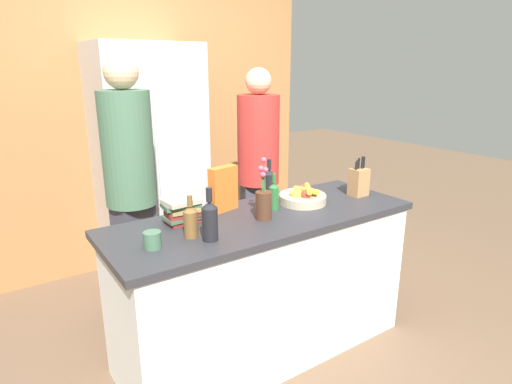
{
  "coord_description": "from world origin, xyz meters",
  "views": [
    {
      "loc": [
        -1.34,
        -1.89,
        1.72
      ],
      "look_at": [
        0.0,
        0.08,
        1.01
      ],
      "focal_mm": 30.0,
      "sensor_mm": 36.0,
      "label": 1
    }
  ],
  "objects_px": {
    "flower_vase": "(264,202)",
    "cereal_box": "(223,189)",
    "book_stack": "(183,210)",
    "person_at_sink": "(130,180)",
    "bottle_water": "(274,195)",
    "person_in_blue": "(258,165)",
    "bottle_vinegar": "(210,220)",
    "bottle_oil": "(191,221)",
    "refrigerator": "(150,165)",
    "knife_block": "(359,181)",
    "fruit_bowl": "(303,196)",
    "bottle_wine": "(269,183)",
    "coffee_mug": "(152,240)"
  },
  "relations": [
    {
      "from": "refrigerator",
      "to": "book_stack",
      "type": "relative_size",
      "value": 8.67
    },
    {
      "from": "refrigerator",
      "to": "fruit_bowl",
      "type": "bearing_deg",
      "value": -69.82
    },
    {
      "from": "refrigerator",
      "to": "fruit_bowl",
      "type": "distance_m",
      "value": 1.42
    },
    {
      "from": "fruit_bowl",
      "to": "bottle_water",
      "type": "distance_m",
      "value": 0.23
    },
    {
      "from": "book_stack",
      "to": "person_in_blue",
      "type": "height_order",
      "value": "person_in_blue"
    },
    {
      "from": "bottle_vinegar",
      "to": "person_in_blue",
      "type": "xyz_separation_m",
      "value": [
        0.94,
        0.96,
        -0.03
      ]
    },
    {
      "from": "coffee_mug",
      "to": "bottle_oil",
      "type": "bearing_deg",
      "value": 5.22
    },
    {
      "from": "flower_vase",
      "to": "book_stack",
      "type": "relative_size",
      "value": 1.61
    },
    {
      "from": "cereal_box",
      "to": "bottle_water",
      "type": "height_order",
      "value": "cereal_box"
    },
    {
      "from": "book_stack",
      "to": "bottle_water",
      "type": "distance_m",
      "value": 0.56
    },
    {
      "from": "refrigerator",
      "to": "bottle_vinegar",
      "type": "distance_m",
      "value": 1.56
    },
    {
      "from": "flower_vase",
      "to": "bottle_vinegar",
      "type": "height_order",
      "value": "flower_vase"
    },
    {
      "from": "flower_vase",
      "to": "bottle_oil",
      "type": "height_order",
      "value": "flower_vase"
    },
    {
      "from": "coffee_mug",
      "to": "bottle_wine",
      "type": "xyz_separation_m",
      "value": [
        0.92,
        0.34,
        0.06
      ]
    },
    {
      "from": "person_at_sink",
      "to": "flower_vase",
      "type": "bearing_deg",
      "value": -76.48
    },
    {
      "from": "coffee_mug",
      "to": "person_at_sink",
      "type": "xyz_separation_m",
      "value": [
        0.17,
        0.8,
        0.09
      ]
    },
    {
      "from": "fruit_bowl",
      "to": "person_in_blue",
      "type": "xyz_separation_m",
      "value": [
        0.18,
        0.76,
        0.03
      ]
    },
    {
      "from": "fruit_bowl",
      "to": "person_in_blue",
      "type": "bearing_deg",
      "value": 76.66
    },
    {
      "from": "coffee_mug",
      "to": "person_in_blue",
      "type": "distance_m",
      "value": 1.5
    },
    {
      "from": "fruit_bowl",
      "to": "bottle_oil",
      "type": "height_order",
      "value": "bottle_oil"
    },
    {
      "from": "refrigerator",
      "to": "bottle_wine",
      "type": "distance_m",
      "value": 1.19
    },
    {
      "from": "bottle_water",
      "to": "person_in_blue",
      "type": "height_order",
      "value": "person_in_blue"
    },
    {
      "from": "fruit_bowl",
      "to": "book_stack",
      "type": "bearing_deg",
      "value": 172.79
    },
    {
      "from": "knife_block",
      "to": "flower_vase",
      "type": "relative_size",
      "value": 0.74
    },
    {
      "from": "bottle_vinegar",
      "to": "bottle_oil",
      "type": "bearing_deg",
      "value": 123.88
    },
    {
      "from": "knife_block",
      "to": "bottle_vinegar",
      "type": "bearing_deg",
      "value": -174.15
    },
    {
      "from": "book_stack",
      "to": "bottle_vinegar",
      "type": "height_order",
      "value": "bottle_vinegar"
    },
    {
      "from": "refrigerator",
      "to": "knife_block",
      "type": "xyz_separation_m",
      "value": [
        0.9,
        -1.41,
        0.04
      ]
    },
    {
      "from": "bottle_water",
      "to": "person_in_blue",
      "type": "xyz_separation_m",
      "value": [
        0.4,
        0.75,
        -0.01
      ]
    },
    {
      "from": "bottle_oil",
      "to": "bottle_water",
      "type": "distance_m",
      "value": 0.61
    },
    {
      "from": "cereal_box",
      "to": "bottle_wine",
      "type": "height_order",
      "value": "cereal_box"
    },
    {
      "from": "knife_block",
      "to": "bottle_oil",
      "type": "distance_m",
      "value": 1.23
    },
    {
      "from": "bottle_wine",
      "to": "book_stack",
      "type": "bearing_deg",
      "value": -170.65
    },
    {
      "from": "knife_block",
      "to": "bottle_vinegar",
      "type": "xyz_separation_m",
      "value": [
        -1.17,
        -0.12,
        0.01
      ]
    },
    {
      "from": "bottle_water",
      "to": "bottle_wine",
      "type": "bearing_deg",
      "value": 61.41
    },
    {
      "from": "knife_block",
      "to": "refrigerator",
      "type": "bearing_deg",
      "value": 122.41
    },
    {
      "from": "flower_vase",
      "to": "cereal_box",
      "type": "distance_m",
      "value": 0.28
    },
    {
      "from": "refrigerator",
      "to": "bottle_water",
      "type": "height_order",
      "value": "refrigerator"
    },
    {
      "from": "flower_vase",
      "to": "person_at_sink",
      "type": "bearing_deg",
      "value": 122.61
    },
    {
      "from": "cereal_box",
      "to": "bottle_vinegar",
      "type": "distance_m",
      "value": 0.45
    },
    {
      "from": "book_stack",
      "to": "bottle_wine",
      "type": "height_order",
      "value": "bottle_wine"
    },
    {
      "from": "bottle_wine",
      "to": "person_at_sink",
      "type": "relative_size",
      "value": 0.14
    },
    {
      "from": "coffee_mug",
      "to": "person_in_blue",
      "type": "relative_size",
      "value": 0.07
    },
    {
      "from": "bottle_water",
      "to": "flower_vase",
      "type": "bearing_deg",
      "value": -144.71
    },
    {
      "from": "bottle_wine",
      "to": "person_in_blue",
      "type": "xyz_separation_m",
      "value": [
        0.29,
        0.55,
        -0.03
      ]
    },
    {
      "from": "knife_block",
      "to": "cereal_box",
      "type": "relative_size",
      "value": 0.98
    },
    {
      "from": "person_at_sink",
      "to": "person_in_blue",
      "type": "relative_size",
      "value": 1.05
    },
    {
      "from": "book_stack",
      "to": "person_at_sink",
      "type": "height_order",
      "value": "person_at_sink"
    },
    {
      "from": "bottle_oil",
      "to": "person_at_sink",
      "type": "relative_size",
      "value": 0.12
    },
    {
      "from": "bottle_water",
      "to": "person_in_blue",
      "type": "distance_m",
      "value": 0.85
    }
  ]
}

